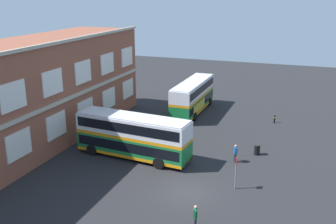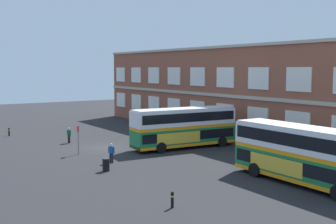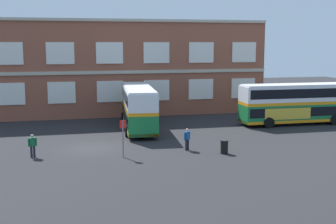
{
  "view_description": "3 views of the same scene",
  "coord_description": "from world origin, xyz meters",
  "px_view_note": "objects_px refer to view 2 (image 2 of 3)",
  "views": [
    {
      "loc": [
        -26.11,
        -8.0,
        15.09
      ],
      "look_at": [
        7.21,
        4.28,
        4.04
      ],
      "focal_mm": 41.84,
      "sensor_mm": 36.0,
      "label": 1
    },
    {
      "loc": [
        39.54,
        -18.14,
        8.11
      ],
      "look_at": [
        7.48,
        3.12,
        4.13
      ],
      "focal_mm": 45.43,
      "sensor_mm": 36.0,
      "label": 2
    },
    {
      "loc": [
        -2.22,
        -34.64,
        8.18
      ],
      "look_at": [
        6.83,
        3.29,
        2.12
      ],
      "focal_mm": 47.97,
      "sensor_mm": 36.0,
      "label": 3
    }
  ],
  "objects_px": {
    "waiting_passenger": "(111,152)",
    "second_passenger": "(69,135)",
    "double_decker_middle": "(302,154)",
    "station_litter_bin": "(106,165)",
    "safety_bollard_east": "(9,132)",
    "double_decker_near": "(184,127)",
    "safety_bollard_west": "(172,200)",
    "bus_stand_flag": "(78,137)"
  },
  "relations": [
    {
      "from": "double_decker_middle",
      "to": "safety_bollard_west",
      "type": "bearing_deg",
      "value": -94.5
    },
    {
      "from": "second_passenger",
      "to": "bus_stand_flag",
      "type": "height_order",
      "value": "bus_stand_flag"
    },
    {
      "from": "double_decker_middle",
      "to": "bus_stand_flag",
      "type": "height_order",
      "value": "double_decker_middle"
    },
    {
      "from": "waiting_passenger",
      "to": "double_decker_middle",
      "type": "bearing_deg",
      "value": 31.15
    },
    {
      "from": "station_litter_bin",
      "to": "safety_bollard_east",
      "type": "relative_size",
      "value": 1.08
    },
    {
      "from": "double_decker_middle",
      "to": "station_litter_bin",
      "type": "relative_size",
      "value": 10.7
    },
    {
      "from": "waiting_passenger",
      "to": "bus_stand_flag",
      "type": "relative_size",
      "value": 0.63
    },
    {
      "from": "safety_bollard_west",
      "to": "bus_stand_flag",
      "type": "bearing_deg",
      "value": 175.84
    },
    {
      "from": "station_litter_bin",
      "to": "safety_bollard_east",
      "type": "distance_m",
      "value": 22.49
    },
    {
      "from": "bus_stand_flag",
      "to": "safety_bollard_west",
      "type": "relative_size",
      "value": 2.84
    },
    {
      "from": "double_decker_middle",
      "to": "second_passenger",
      "type": "relative_size",
      "value": 6.48
    },
    {
      "from": "station_litter_bin",
      "to": "safety_bollard_west",
      "type": "relative_size",
      "value": 1.08
    },
    {
      "from": "second_passenger",
      "to": "bus_stand_flag",
      "type": "relative_size",
      "value": 0.63
    },
    {
      "from": "second_passenger",
      "to": "station_litter_bin",
      "type": "relative_size",
      "value": 1.65
    },
    {
      "from": "waiting_passenger",
      "to": "safety_bollard_east",
      "type": "height_order",
      "value": "waiting_passenger"
    },
    {
      "from": "double_decker_near",
      "to": "bus_stand_flag",
      "type": "bearing_deg",
      "value": -105.6
    },
    {
      "from": "safety_bollard_west",
      "to": "station_litter_bin",
      "type": "bearing_deg",
      "value": 176.54
    },
    {
      "from": "waiting_passenger",
      "to": "second_passenger",
      "type": "relative_size",
      "value": 1.0
    },
    {
      "from": "double_decker_near",
      "to": "safety_bollard_west",
      "type": "height_order",
      "value": "double_decker_near"
    },
    {
      "from": "double_decker_near",
      "to": "bus_stand_flag",
      "type": "height_order",
      "value": "double_decker_near"
    },
    {
      "from": "double_decker_near",
      "to": "safety_bollard_west",
      "type": "bearing_deg",
      "value": -37.78
    },
    {
      "from": "double_decker_middle",
      "to": "station_litter_bin",
      "type": "height_order",
      "value": "double_decker_middle"
    },
    {
      "from": "waiting_passenger",
      "to": "station_litter_bin",
      "type": "bearing_deg",
      "value": -34.45
    },
    {
      "from": "double_decker_middle",
      "to": "bus_stand_flag",
      "type": "xyz_separation_m",
      "value": [
        -18.53,
        -9.13,
        -0.51
      ]
    },
    {
      "from": "double_decker_near",
      "to": "station_litter_bin",
      "type": "height_order",
      "value": "double_decker_near"
    },
    {
      "from": "station_litter_bin",
      "to": "safety_bollard_west",
      "type": "height_order",
      "value": "station_litter_bin"
    },
    {
      "from": "double_decker_near",
      "to": "safety_bollard_east",
      "type": "xyz_separation_m",
      "value": [
        -17.78,
        -13.06,
        -1.66
      ]
    },
    {
      "from": "second_passenger",
      "to": "station_litter_bin",
      "type": "xyz_separation_m",
      "value": [
        13.77,
        -2.1,
        -0.41
      ]
    },
    {
      "from": "second_passenger",
      "to": "safety_bollard_west",
      "type": "distance_m",
      "value": 24.18
    },
    {
      "from": "double_decker_near",
      "to": "waiting_passenger",
      "type": "distance_m",
      "value": 9.58
    },
    {
      "from": "double_decker_middle",
      "to": "bus_stand_flag",
      "type": "relative_size",
      "value": 4.08
    },
    {
      "from": "station_litter_bin",
      "to": "safety_bollard_east",
      "type": "xyz_separation_m",
      "value": [
        -22.38,
        -2.17,
        -0.03
      ]
    },
    {
      "from": "double_decker_middle",
      "to": "station_litter_bin",
      "type": "xyz_separation_m",
      "value": [
        -11.07,
        -9.79,
        -1.63
      ]
    },
    {
      "from": "safety_bollard_west",
      "to": "double_decker_middle",
      "type": "bearing_deg",
      "value": 85.5
    },
    {
      "from": "waiting_passenger",
      "to": "station_litter_bin",
      "type": "xyz_separation_m",
      "value": [
        2.4,
        -1.65,
        -0.41
      ]
    },
    {
      "from": "station_litter_bin",
      "to": "safety_bollard_east",
      "type": "height_order",
      "value": "station_litter_bin"
    },
    {
      "from": "waiting_passenger",
      "to": "bus_stand_flag",
      "type": "bearing_deg",
      "value": -169.0
    },
    {
      "from": "waiting_passenger",
      "to": "second_passenger",
      "type": "distance_m",
      "value": 11.38
    },
    {
      "from": "station_litter_bin",
      "to": "double_decker_near",
      "type": "bearing_deg",
      "value": 112.89
    },
    {
      "from": "bus_stand_flag",
      "to": "station_litter_bin",
      "type": "height_order",
      "value": "bus_stand_flag"
    },
    {
      "from": "second_passenger",
      "to": "safety_bollard_west",
      "type": "relative_size",
      "value": 1.79
    },
    {
      "from": "double_decker_middle",
      "to": "waiting_passenger",
      "type": "xyz_separation_m",
      "value": [
        -13.48,
        -8.14,
        -1.22
      ]
    }
  ]
}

